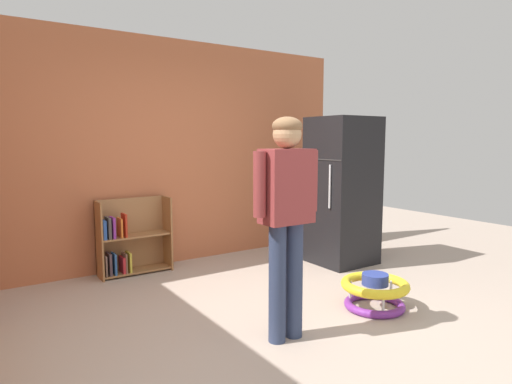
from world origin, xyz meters
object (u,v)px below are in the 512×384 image
(standing_person, at_px, (286,207))
(baby_walker, at_px, (375,291))
(refrigerator, at_px, (342,191))
(bookshelf, at_px, (129,241))

(standing_person, distance_m, baby_walker, 1.34)
(refrigerator, bearing_deg, baby_walker, -123.15)
(bookshelf, bearing_deg, refrigerator, -23.12)
(refrigerator, xyz_separation_m, bookshelf, (-2.33, 0.99, -0.52))
(standing_person, xyz_separation_m, baby_walker, (1.03, 0.04, -0.86))
(baby_walker, bearing_deg, refrigerator, 56.85)
(standing_person, bearing_deg, baby_walker, 2.00)
(refrigerator, distance_m, baby_walker, 1.69)
(bookshelf, relative_size, baby_walker, 1.41)
(refrigerator, xyz_separation_m, baby_walker, (-0.83, -1.27, -0.73))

